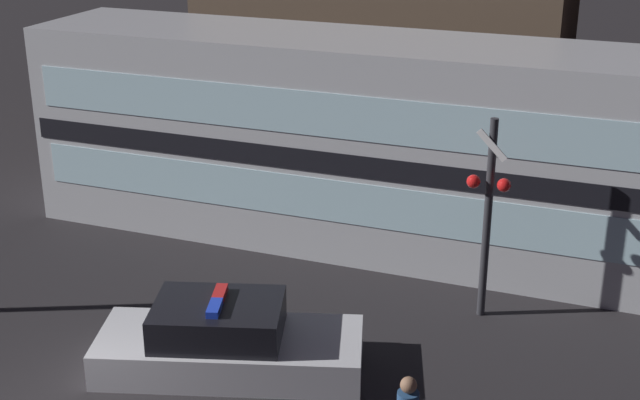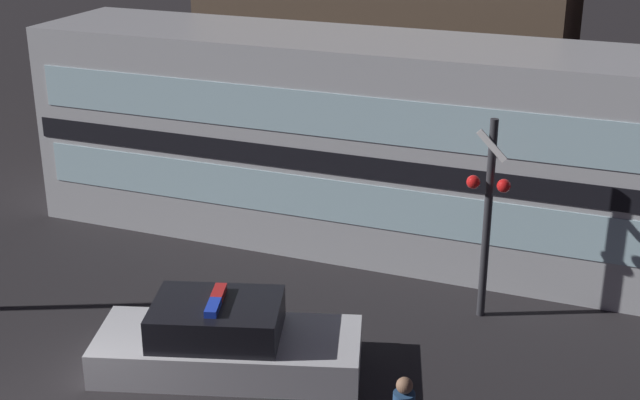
% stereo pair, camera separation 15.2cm
% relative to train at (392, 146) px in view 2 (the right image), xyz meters
% --- Properties ---
extents(train, '(16.37, 3.10, 4.60)m').
position_rel_train_xyz_m(train, '(0.00, 0.00, 0.00)').
color(train, '#B7BABF').
rests_on(train, ground_plane).
extents(police_car, '(4.80, 3.01, 1.35)m').
position_rel_train_xyz_m(police_car, '(-1.02, -6.05, -1.80)').
color(police_car, silver).
rests_on(police_car, ground_plane).
extents(crossing_signal_near, '(0.80, 0.35, 3.89)m').
position_rel_train_xyz_m(crossing_signal_near, '(2.65, -2.62, -0.13)').
color(crossing_signal_near, '#2D2D33').
rests_on(crossing_signal_near, ground_plane).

